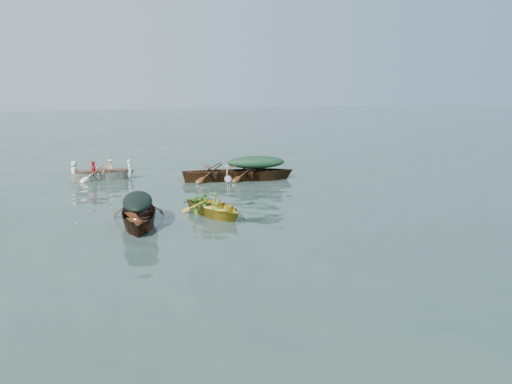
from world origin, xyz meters
The scene contains 13 objects.
ground centered at (0.00, 0.00, 0.00)m, with size 140.00×140.00×0.00m, color #32473F.
yellow_dinghy centered at (-0.76, 0.86, 0.00)m, with size 1.36×3.13×0.84m, color gold.
dark_covered_boat centered at (-3.06, 0.56, 0.00)m, with size 1.48×3.99×1.02m, color #4D2911.
green_tarp_boat centered at (2.42, 5.83, 0.00)m, with size 1.35×4.34×1.01m, color #43230F.
open_wooden_boat centered at (0.96, 6.15, 0.00)m, with size 1.34×4.31×1.00m, color #572D15.
rowed_boat centered at (-3.57, 8.06, 0.00)m, with size 1.11×3.69×0.85m, color white.
dark_tarp_cover centered at (-3.06, 0.56, 0.71)m, with size 0.82×2.19×0.40m, color black.
green_tarp_cover centered at (2.42, 5.83, 0.77)m, with size 0.74×2.39×0.52m, color #193D21.
thwart_benches centered at (0.96, 6.15, 0.52)m, with size 0.80×2.16×0.04m, color #462810, non-canonical shape.
heron centered at (-0.25, 1.07, 0.88)m, with size 0.28×0.40×0.92m, color gray, non-canonical shape.
dinghy_weeds centered at (-0.89, 1.40, 0.72)m, with size 0.70×0.90×0.60m, color #3A751E.
rowers centered at (-3.57, 8.06, 0.80)m, with size 1.00×2.59×0.76m, color silver.
oars centered at (-3.57, 8.06, 0.45)m, with size 2.60×0.60×0.06m, color olive, non-canonical shape.
Camera 1 is at (-4.65, -13.32, 3.87)m, focal length 35.00 mm.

